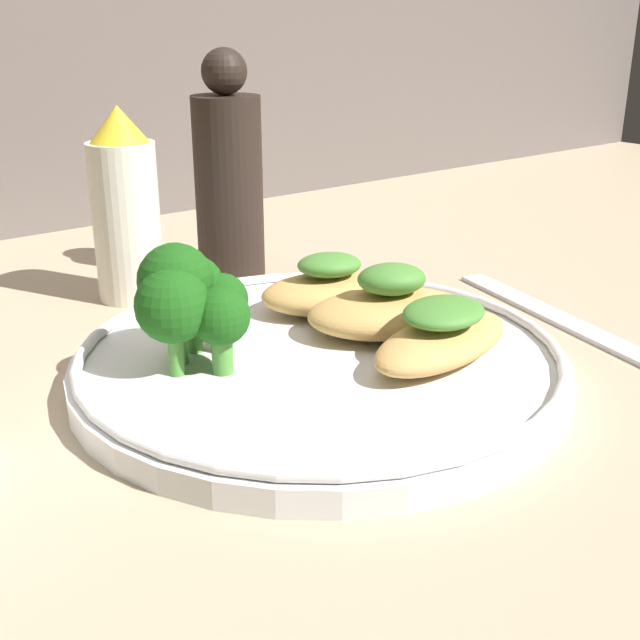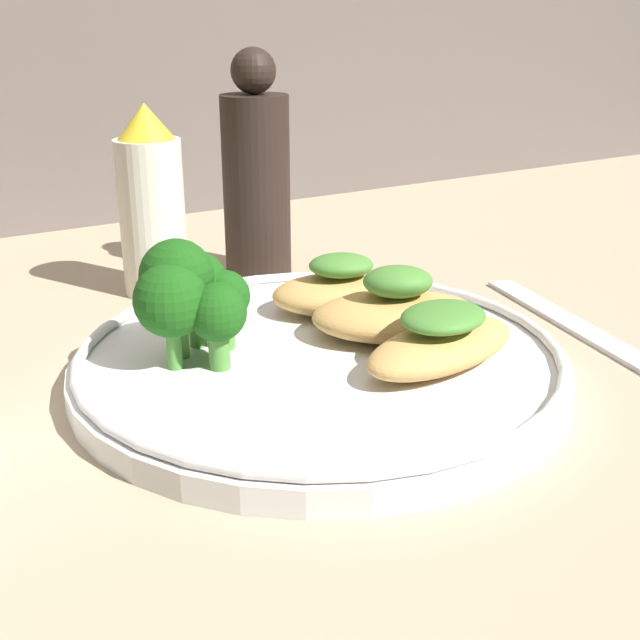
{
  "view_description": "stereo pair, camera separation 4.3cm",
  "coord_description": "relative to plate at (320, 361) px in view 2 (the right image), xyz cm",
  "views": [
    {
      "loc": [
        -24.61,
        -32.06,
        18.97
      ],
      "look_at": [
        0.0,
        0.0,
        3.4
      ],
      "focal_mm": 45.0,
      "sensor_mm": 36.0,
      "label": 1
    },
    {
      "loc": [
        -21.04,
        -34.51,
        18.97
      ],
      "look_at": [
        0.0,
        0.0,
        3.4
      ],
      "focal_mm": 45.0,
      "sensor_mm": 36.0,
      "label": 2
    }
  ],
  "objects": [
    {
      "name": "grilled_meat_back",
      "position": [
        4.58,
        5.02,
        1.84
      ],
      "size": [
        10.03,
        8.35,
        3.73
      ],
      "color": "tan",
      "rests_on": "plate"
    },
    {
      "name": "pepper_grinder",
      "position": [
        5.83,
        18.67,
        6.5
      ],
      "size": [
        5.03,
        5.03,
        16.7
      ],
      "color": "black",
      "rests_on": "ground_plane"
    },
    {
      "name": "grilled_meat_middle",
      "position": [
        5.17,
        -0.14,
        1.89
      ],
      "size": [
        11.56,
        9.84,
        4.17
      ],
      "color": "tan",
      "rests_on": "plate"
    },
    {
      "name": "grilled_meat_front",
      "position": [
        4.67,
        -4.65,
        1.82
      ],
      "size": [
        10.75,
        6.17,
        3.39
      ],
      "color": "tan",
      "rests_on": "plate"
    },
    {
      "name": "broccoli_bunch",
      "position": [
        -6.1,
        3.17,
        4.13
      ],
      "size": [
        6.83,
        6.78,
        6.58
      ],
      "color": "#4C8E38",
      "rests_on": "plate"
    },
    {
      "name": "ground_plane",
      "position": [
        0.0,
        0.0,
        -1.49
      ],
      "size": [
        180.0,
        180.0,
        1.0
      ],
      "primitive_type": "cube",
      "color": "tan"
    },
    {
      "name": "sauce_bottle",
      "position": [
        -2.42,
        18.67,
        5.37
      ],
      "size": [
        4.6,
        4.6,
        13.3
      ],
      "color": "silver",
      "rests_on": "ground_plane"
    },
    {
      "name": "plate",
      "position": [
        0.0,
        0.0,
        0.0
      ],
      "size": [
        27.09,
        27.09,
        2.0
      ],
      "color": "white",
      "rests_on": "ground_plane"
    },
    {
      "name": "fork",
      "position": [
        17.89,
        -2.08,
        -0.69
      ],
      "size": [
        5.65,
        18.37,
        0.6
      ],
      "color": "silver",
      "rests_on": "ground_plane"
    }
  ]
}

